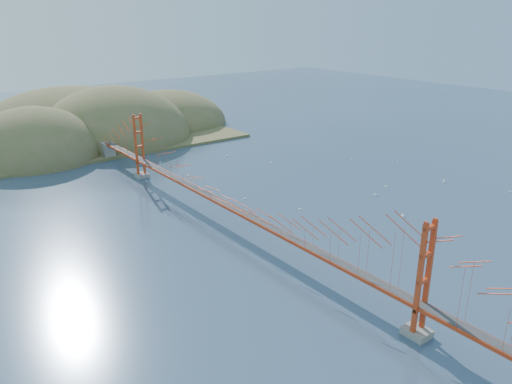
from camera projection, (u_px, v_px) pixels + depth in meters
ground at (234, 230)px, 69.17m from camera, size 320.00×320.00×0.00m
bridge at (233, 182)px, 66.94m from camera, size 2.20×94.40×12.00m
far_headlands at (83, 136)px, 121.99m from camera, size 84.00×58.00×25.00m
sailboat_12 at (160, 162)px, 100.60m from camera, size 0.52×0.48×0.59m
sailboat_17 at (296, 136)px, 122.00m from camera, size 0.49×0.40×0.57m
sailboat_15 at (255, 143)px, 115.62m from camera, size 0.66×0.66×0.69m
sailboat_4 at (271, 162)px, 100.52m from camera, size 0.52×0.52×0.57m
sailboat_16 at (300, 209)px, 76.52m from camera, size 0.54×0.54×0.58m
sailboat_5 at (510, 191)px, 83.96m from camera, size 0.48×0.56×0.64m
sailboat_7 at (227, 155)px, 105.21m from camera, size 0.65×0.59×0.73m
sailboat_1 at (386, 186)px, 86.63m from camera, size 0.62×0.62×0.65m
sailboat_0 at (375, 194)px, 82.50m from camera, size 0.61×0.64×0.72m
sailboat_11 at (398, 161)px, 100.95m from camera, size 0.54×0.54×0.59m
sailboat_9 at (352, 160)px, 102.14m from camera, size 0.46×0.54×0.62m
sailboat_14 at (403, 215)px, 73.96m from camera, size 0.68×0.68×0.71m
sailboat_13 at (444, 181)px, 89.18m from camera, size 0.70×0.70×0.74m
sailboat_3 at (245, 198)px, 80.86m from camera, size 0.55×0.47×0.63m
sailboat_extra_0 at (188, 175)px, 92.52m from camera, size 0.58×0.55×0.65m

